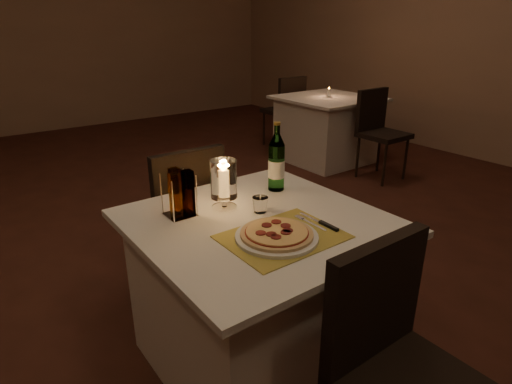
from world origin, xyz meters
TOP-DOWN VIEW (x-y plane):
  - floor at (0.00, 0.00)m, footprint 8.00×10.00m
  - wall_back at (0.00, 5.01)m, footprint 8.00×0.02m
  - main_table at (-0.07, -0.67)m, footprint 1.00×1.00m
  - chair_near at (-0.07, -1.38)m, footprint 0.42×0.42m
  - chair_far at (-0.07, 0.05)m, footprint 0.42×0.42m
  - placemat at (-0.09, -0.85)m, footprint 0.45×0.34m
  - plate at (-0.12, -0.85)m, footprint 0.32×0.32m
  - pizza at (-0.12, -0.84)m, footprint 0.28×0.28m
  - fork at (0.07, -0.81)m, footprint 0.02×0.18m
  - knife at (0.11, -0.87)m, footprint 0.02×0.22m
  - tumbler at (-0.02, -0.60)m, footprint 0.07×0.07m
  - water_bottle at (0.21, -0.43)m, footprint 0.08×0.08m
  - hurricane_candle at (-0.12, -0.48)m, footprint 0.12×0.12m
  - cruet_caddy at (-0.32, -0.44)m, footprint 0.12×0.12m
  - neighbor_table_right at (2.50, 1.45)m, footprint 1.00×1.00m
  - neighbor_chair_ra at (2.50, 0.74)m, footprint 0.42×0.42m
  - neighbor_chair_rb at (2.50, 2.17)m, footprint 0.42×0.42m
  - neighbor_candle_right at (2.50, 1.45)m, footprint 0.03×0.03m

SIDE VIEW (x-z plane):
  - floor at x=0.00m, z-range -0.02..0.00m
  - main_table at x=-0.07m, z-range 0.00..0.74m
  - neighbor_table_right at x=2.50m, z-range 0.00..0.74m
  - chair_near at x=-0.07m, z-range 0.10..1.00m
  - chair_far at x=-0.07m, z-range 0.10..1.00m
  - neighbor_chair_ra at x=2.50m, z-range 0.10..1.00m
  - neighbor_chair_rb at x=2.50m, z-range 0.10..1.00m
  - placemat at x=-0.09m, z-range 0.74..0.74m
  - fork at x=0.07m, z-range 0.74..0.75m
  - knife at x=0.11m, z-range 0.74..0.76m
  - plate at x=-0.12m, z-range 0.74..0.76m
  - pizza at x=-0.12m, z-range 0.76..0.78m
  - tumbler at x=-0.02m, z-range 0.74..0.81m
  - neighbor_candle_right at x=2.50m, z-range 0.73..0.84m
  - cruet_caddy at x=-0.32m, z-range 0.73..0.94m
  - hurricane_candle at x=-0.12m, z-range 0.76..0.98m
  - water_bottle at x=0.21m, z-range 0.71..1.05m
  - wall_back at x=0.00m, z-range 0.00..3.00m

